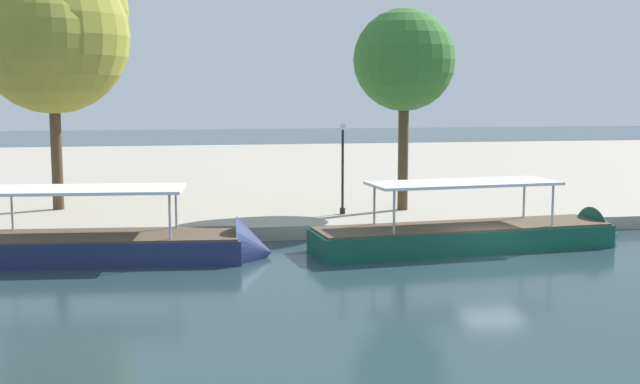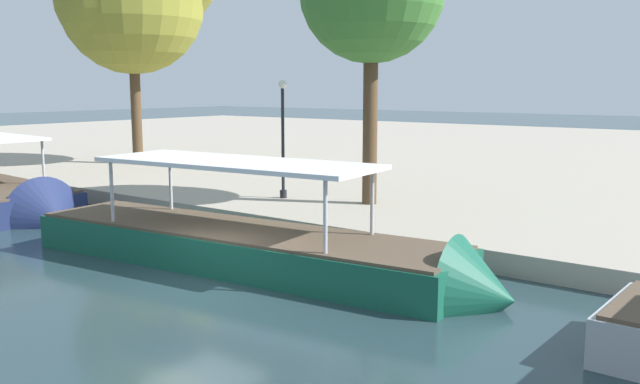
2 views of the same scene
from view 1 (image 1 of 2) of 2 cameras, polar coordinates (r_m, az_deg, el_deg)
ground_plane at (r=33.24m, az=12.12°, el=-4.56°), size 220.00×220.00×0.00m
dock_promenade at (r=64.31m, az=1.11°, el=1.52°), size 120.00×55.00×0.62m
tour_boat_1 at (r=33.02m, az=-14.18°, el=-4.11°), size 13.39×4.35×4.16m
tour_boat_2 at (r=35.07m, az=11.47°, el=-3.30°), size 14.25×4.15×3.95m
lamp_post at (r=39.45m, az=1.61°, el=1.93°), size 0.33×0.33×4.47m
tree_0 at (r=43.12m, az=-18.17°, el=10.71°), size 7.70×8.50×12.75m
tree_2 at (r=41.27m, az=5.87°, el=9.46°), size 5.12×5.36×10.15m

